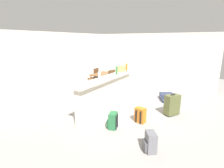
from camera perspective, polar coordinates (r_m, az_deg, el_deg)
The scene contains 18 objects.
ground_plane at distance 6.11m, azimuth 4.56°, elevation -7.21°, with size 13.00×13.00×0.05m, color gray.
wall_back at distance 7.59m, azimuth -16.51°, elevation 6.45°, with size 6.60×0.10×2.50m, color silver.
wall_right at distance 8.68m, azimuth 11.92°, elevation 7.64°, with size 0.10×6.00×2.50m, color silver.
partition_half_wall at distance 5.50m, azimuth -1.50°, elevation -3.58°, with size 2.80×0.20×1.05m, color silver.
bar_countertop at distance 5.35m, azimuth -1.54°, elevation 2.01°, with size 2.96×0.40×0.05m, color white.
bottle_white at distance 4.25m, azimuth -9.94°, elevation 0.71°, with size 0.07×0.07×0.26m, color silver.
bottle_clear at distance 5.05m, azimuth -4.18°, elevation 2.75°, with size 0.07×0.07×0.21m, color silver.
bottle_green at distance 5.65m, azimuth 1.52°, elevation 4.37°, with size 0.07×0.07×0.28m, color #2D6B38.
bottle_amber at distance 6.40m, azimuth 4.77°, elevation 5.44°, with size 0.07×0.07×0.27m, color #9E661E.
grocery_bag at distance 6.22m, azimuth 3.09°, elevation 4.99°, with size 0.26×0.18×0.22m, color tan.
dining_table at distance 7.85m, azimuth -2.74°, elevation 2.79°, with size 1.10×0.80×0.74m.
dining_chair_near_partition at distance 7.64m, azimuth 0.48°, elevation 1.48°, with size 0.48×0.48×0.93m.
dining_chair_far_side at distance 8.24m, azimuth -5.76°, elevation 2.36°, with size 0.43×0.43×0.93m.
suitcase_flat_navy at distance 6.88m, azimuth 17.66°, elevation -4.17°, with size 0.89×0.75×0.22m.
backpack_orange at distance 4.91m, azimuth 9.28°, elevation -10.03°, with size 0.28×0.31×0.42m.
suitcase_upright_olive at distance 5.54m, azimuth 19.02°, elevation -6.37°, with size 0.50×0.44×0.67m.
backpack_green at distance 4.54m, azimuth 0.22°, elevation -11.92°, with size 0.32×0.30×0.42m.
backpack_grey at distance 3.79m, azimuth 12.39°, elevation -18.09°, with size 0.34×0.33×0.42m.
Camera 1 is at (-5.12, -2.47, 2.21)m, focal length 27.98 mm.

